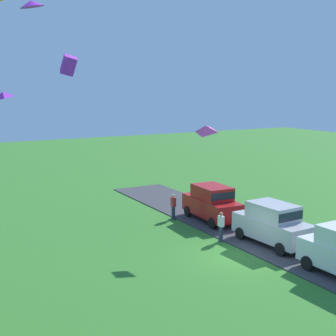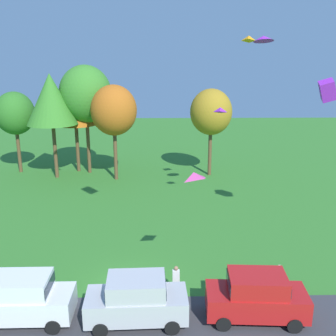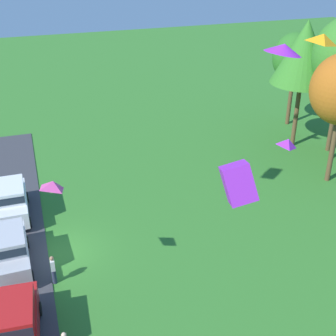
% 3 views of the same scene
% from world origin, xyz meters
% --- Properties ---
extents(ground_plane, '(120.00, 120.00, 0.00)m').
position_xyz_m(ground_plane, '(0.00, 0.00, 0.00)').
color(ground_plane, '#337528').
extents(pavement_strip, '(36.00, 4.40, 0.06)m').
position_xyz_m(pavement_strip, '(0.00, -2.99, 0.03)').
color(pavement_strip, '#38383D').
rests_on(pavement_strip, ground).
extents(car_suv_far_end, '(4.62, 2.08, 2.28)m').
position_xyz_m(car_suv_far_end, '(-4.66, -2.56, 1.30)').
color(car_suv_far_end, white).
rests_on(car_suv_far_end, ground).
extents(car_suv_mid_row, '(4.67, 2.18, 2.28)m').
position_xyz_m(car_suv_mid_row, '(0.55, -2.73, 1.30)').
color(car_suv_mid_row, '#B7B7BC').
rests_on(car_suv_mid_row, ground).
extents(car_suv_by_flagpole, '(4.70, 2.26, 2.28)m').
position_xyz_m(car_suv_by_flagpole, '(6.06, -2.56, 1.30)').
color(car_suv_by_flagpole, red).
rests_on(car_suv_by_flagpole, ground).
extents(person_beside_suv, '(0.36, 0.24, 1.71)m').
position_xyz_m(person_beside_suv, '(2.43, -0.64, 0.88)').
color(person_beside_suv, '#2D334C').
rests_on(person_beside_suv, ground).
extents(tree_far_left, '(4.00, 4.00, 8.45)m').
position_xyz_m(tree_far_left, '(-13.28, 22.27, 6.21)').
color(tree_far_left, brown).
rests_on(tree_far_left, ground).
extents(tree_far_right, '(4.90, 4.90, 10.35)m').
position_xyz_m(tree_far_right, '(-8.90, 20.19, 7.87)').
color(tree_far_right, brown).
rests_on(tree_far_right, ground).
extents(kite_diamond_over_trees, '(0.88, 0.93, 0.51)m').
position_xyz_m(kite_diamond_over_trees, '(5.99, 10.00, 8.16)').
color(kite_diamond_over_trees, purple).
extents(kite_diamond_near_flag, '(0.98, 1.12, 0.51)m').
position_xyz_m(kite_diamond_near_flag, '(7.70, 9.75, 13.04)').
color(kite_diamond_near_flag, orange).
extents(kite_delta_low_drifter, '(1.47, 1.50, 0.56)m').
position_xyz_m(kite_delta_low_drifter, '(8.24, 7.84, 12.95)').
color(kite_delta_low_drifter, purple).
extents(kite_box_topmost, '(1.28, 1.19, 1.49)m').
position_xyz_m(kite_box_topmost, '(11.45, 4.89, 9.95)').
color(kite_box_topmost, purple).
extents(kite_diamond_mid_center, '(1.43, 1.46, 0.69)m').
position_xyz_m(kite_diamond_mid_center, '(3.27, -0.10, 6.28)').
color(kite_diamond_mid_center, '#EA4C9E').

